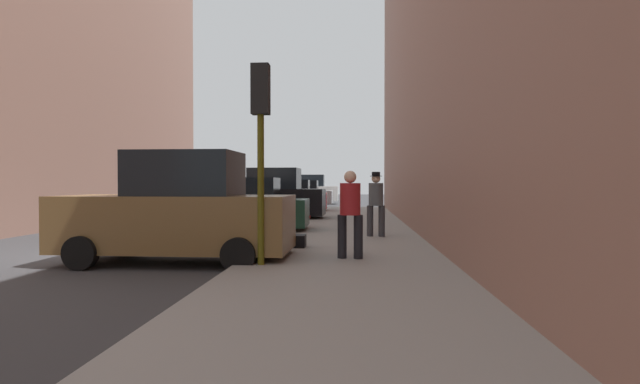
{
  "coord_description": "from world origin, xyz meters",
  "views": [
    {
      "loc": [
        6.19,
        -10.91,
        1.62
      ],
      "look_at": [
        5.02,
        5.78,
        1.32
      ],
      "focal_mm": 28.0,
      "sensor_mm": 36.0,
      "label": 1
    }
  ],
  "objects": [
    {
      "name": "parked_silver_sedan",
      "position": [
        2.65,
        21.72,
        0.85
      ],
      "size": [
        4.21,
        2.08,
        1.79
      ],
      "color": "#B7BABF",
      "rests_on": "ground_plane"
    },
    {
      "name": "sidewalk",
      "position": [
        6.0,
        0.0,
        0.07
      ],
      "size": [
        4.0,
        40.0,
        0.15
      ],
      "primitive_type": "cube",
      "color": "gray",
      "rests_on": "ground_plane"
    },
    {
      "name": "parked_white_van",
      "position": [
        2.65,
        27.25,
        1.03
      ],
      "size": [
        4.62,
        2.11,
        2.25
      ],
      "color": "silver",
      "rests_on": "ground_plane"
    },
    {
      "name": "ground_plane",
      "position": [
        0.0,
        0.0,
        0.0
      ],
      "size": [
        120.0,
        120.0,
        0.0
      ],
      "primitive_type": "plane",
      "color": "#38383A"
    },
    {
      "name": "parked_bronze_suv",
      "position": [
        2.65,
        -1.1,
        1.03
      ],
      "size": [
        4.62,
        2.1,
        2.25
      ],
      "color": "brown",
      "rests_on": "ground_plane"
    },
    {
      "name": "traffic_light",
      "position": [
        4.5,
        -2.05,
        2.76
      ],
      "size": [
        0.32,
        0.32,
        3.6
      ],
      "color": "#514C0F",
      "rests_on": "sidewalk"
    },
    {
      "name": "duffel_bag",
      "position": [
        4.9,
        0.44,
        0.29
      ],
      "size": [
        0.32,
        0.44,
        0.28
      ],
      "color": "black",
      "rests_on": "sidewalk"
    },
    {
      "name": "pedestrian_with_beanie",
      "position": [
        6.77,
        2.88,
        1.14
      ],
      "size": [
        0.52,
        0.45,
        1.78
      ],
      "color": "#333338",
      "rests_on": "sidewalk"
    },
    {
      "name": "parked_dark_green_sedan",
      "position": [
        2.65,
        4.62,
        0.85
      ],
      "size": [
        4.23,
        2.11,
        1.79
      ],
      "color": "#193828",
      "rests_on": "ground_plane"
    },
    {
      "name": "pedestrian_in_red_jacket",
      "position": [
        6.1,
        -1.19,
        1.1
      ],
      "size": [
        0.52,
        0.46,
        1.71
      ],
      "color": "black",
      "rests_on": "sidewalk"
    },
    {
      "name": "parked_black_suv",
      "position": [
        2.65,
        10.0,
        1.03
      ],
      "size": [
        4.64,
        2.15,
        2.25
      ],
      "color": "black",
      "rests_on": "ground_plane"
    },
    {
      "name": "fire_hydrant",
      "position": [
        4.45,
        6.15,
        0.5
      ],
      "size": [
        0.42,
        0.22,
        0.7
      ],
      "color": "red",
      "rests_on": "sidewalk"
    },
    {
      "name": "parked_red_hatchback",
      "position": [
        2.65,
        15.58,
        0.85
      ],
      "size": [
        4.25,
        2.15,
        1.79
      ],
      "color": "#B2191E",
      "rests_on": "ground_plane"
    }
  ]
}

